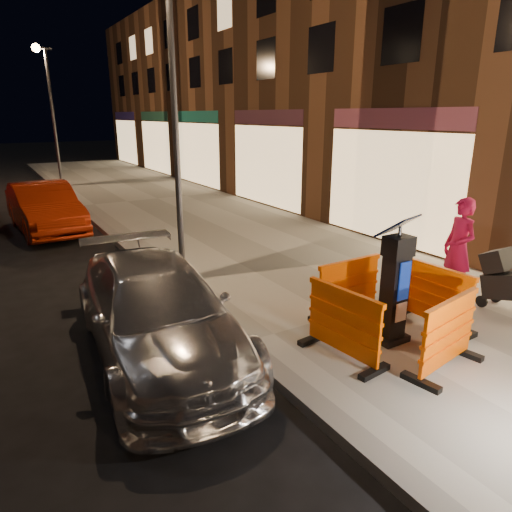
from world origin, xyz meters
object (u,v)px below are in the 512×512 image
man (459,248)px  stroller (510,282)px  parking_kiosk (395,284)px  car_red (48,232)px  barrier_bldgside (435,297)px  barrier_back (349,289)px  barrier_kerbside (343,324)px  car_silver (161,353)px  barrier_front (448,335)px

man → stroller: size_ratio=1.77×
parking_kiosk → car_red: (-3.40, 10.49, -1.05)m
barrier_bldgside → man: man is taller
parking_kiosk → barrier_back: (0.00, 0.95, -0.40)m
barrier_back → stroller: bearing=-27.1°
barrier_kerbside → stroller: stroller is taller
parking_kiosk → barrier_kerbside: (-0.95, 0.00, -0.40)m
barrier_kerbside → car_silver: size_ratio=0.28×
car_red → barrier_front: bearing=-77.2°
barrier_bldgside → car_silver: barrier_bldgside is taller
barrier_front → car_silver: 4.04m
stroller → man: bearing=98.1°
car_red → barrier_back: bearing=-74.1°
car_silver → man: man is taller
barrier_front → car_red: size_ratio=0.29×
car_silver → stroller: bearing=-14.1°
barrier_bldgside → stroller: (1.58, -0.26, 0.02)m
car_red → man: man is taller
car_red → man: (5.73, -9.85, 1.08)m
barrier_front → barrier_bldgside: 1.34m
barrier_kerbside → car_red: bearing=6.6°
barrier_back → car_red: barrier_back is taller
barrier_front → car_red: (-3.40, 11.44, -0.65)m
barrier_back → barrier_kerbside: (-0.95, -0.95, 0.00)m
barrier_front → car_silver: barrier_front is taller
barrier_front → barrier_kerbside: same height
barrier_back → stroller: stroller is taller
man → stroller: man is taller
car_silver → barrier_bldgside: bearing=-17.8°
barrier_back → car_red: size_ratio=0.29×
car_silver → man: bearing=-5.8°
car_silver → barrier_back: bearing=-8.4°
barrier_bldgside → man: bearing=-67.6°
stroller → barrier_back: bearing=150.0°
barrier_back → barrier_front: bearing=-91.6°
car_silver → stroller: stroller is taller
car_red → barrier_bldgside: bearing=-71.2°
car_red → stroller: 12.29m
man → car_red: bearing=-134.2°
barrier_back → barrier_bldgside: same height
barrier_front → stroller: (2.53, 0.69, 0.02)m
barrier_back → barrier_kerbside: same height
stroller → parking_kiosk: bearing=169.8°
barrier_kerbside → barrier_bldgside: size_ratio=1.00×
parking_kiosk → barrier_back: parking_kiosk is taller
parking_kiosk → stroller: parking_kiosk is taller
barrier_kerbside → barrier_bldgside: 1.90m
barrier_front → barrier_back: (0.00, 1.90, 0.00)m
car_silver → stroller: size_ratio=4.44×
stroller → barrier_bldgside: bearing=166.3°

